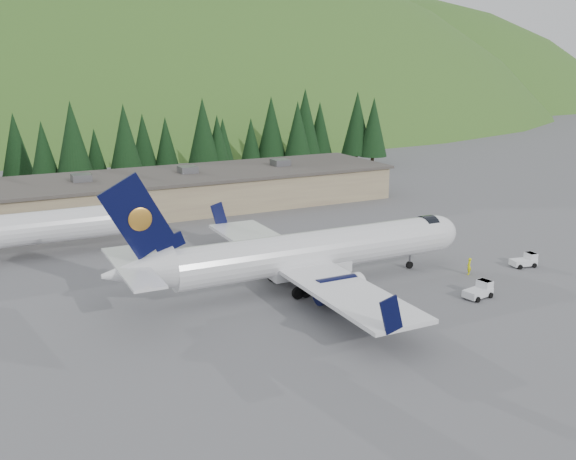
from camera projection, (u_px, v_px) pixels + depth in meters
The scene contains 9 objects.
ground at pixel (316, 284), 61.65m from camera, with size 600.00×600.00×0.00m, color #5A5A5F.
airliner at pixel (307, 253), 60.37m from camera, with size 36.51×34.20×12.16m.
second_airliner at pixel (14, 229), 68.80m from camera, with size 27.50×11.00×10.05m.
baggage_tug_a at pixel (480, 290), 58.10m from camera, with size 2.97×2.05×1.48m.
baggage_tug_b at pixel (525, 260), 66.94m from camera, with size 2.82×1.94×1.41m.
terminal_building at pixel (155, 193), 91.53m from camera, with size 71.00×17.00×6.10m.
ramp_worker at pixel (469, 266), 64.27m from camera, with size 0.63×0.42×1.74m, color #E3E908.
tree_line at pixel (132, 139), 111.63m from camera, with size 111.44×18.35×14.27m.
hills at pixel (189, 303), 284.78m from camera, with size 614.00×330.00×300.00m.
Camera 1 is at (-28.94, -50.70, 20.69)m, focal length 40.00 mm.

